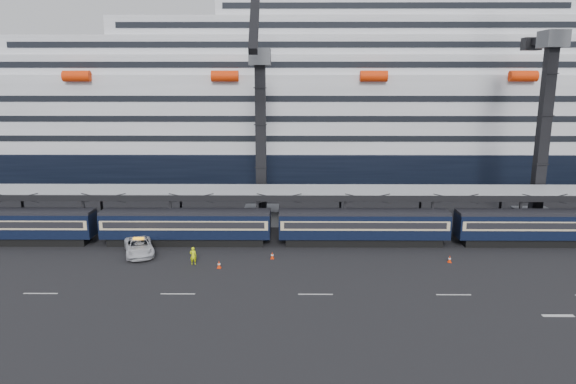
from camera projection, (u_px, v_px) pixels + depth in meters
name	position (u px, v px, depth m)	size (l,w,h in m)	color
ground	(462.00, 278.00, 48.35)	(260.00, 260.00, 0.00)	black
train	(393.00, 226.00, 57.69)	(133.05, 3.00, 4.05)	black
canopy	(427.00, 192.00, 60.91)	(130.00, 6.25, 5.53)	#96999E
cruise_ship	(377.00, 114.00, 90.66)	(214.09, 28.84, 34.00)	black
crane_dark_near	(261.00, 132.00, 64.12)	(4.50, 17.75, 35.08)	#44474B
crane_dark_mid	(546.00, 121.00, 62.57)	(4.50, 18.24, 39.64)	#44474B
pickup_truck	(139.00, 247.00, 54.64)	(2.81, 6.10, 1.69)	silver
worker	(193.00, 256.00, 51.60)	(0.67, 0.44, 1.85)	#E9FF0D
traffic_cone_b	(272.00, 255.00, 53.39)	(0.38, 0.38, 0.75)	#F73407
traffic_cone_c	(219.00, 264.00, 50.71)	(0.39, 0.39, 0.78)	#F73407
traffic_cone_d	(450.00, 259.00, 52.32)	(0.37, 0.37, 0.74)	#F73407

